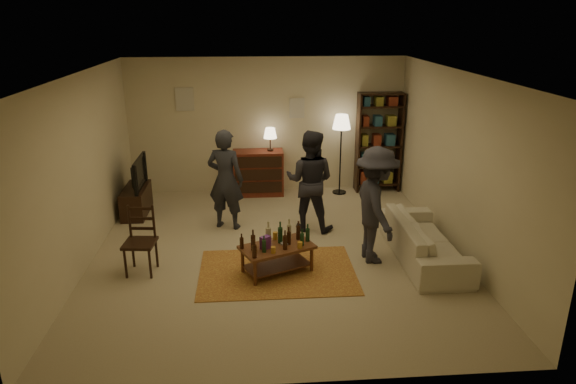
{
  "coord_description": "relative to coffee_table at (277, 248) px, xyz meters",
  "views": [
    {
      "loc": [
        -0.37,
        -7.17,
        3.48
      ],
      "look_at": [
        0.2,
        0.1,
        0.94
      ],
      "focal_mm": 32.0,
      "sensor_mm": 36.0,
      "label": 1
    }
  ],
  "objects": [
    {
      "name": "floor_lamp",
      "position": [
        1.47,
        3.31,
        0.99
      ],
      "size": [
        0.36,
        0.36,
        1.62
      ],
      "color": "black",
      "rests_on": "ground"
    },
    {
      "name": "coffee_table",
      "position": [
        0.0,
        0.0,
        0.0
      ],
      "size": [
        1.13,
        0.9,
        0.75
      ],
      "rotation": [
        0.0,
        0.0,
        0.41
      ],
      "color": "brown",
      "rests_on": "ground"
    },
    {
      "name": "dresser",
      "position": [
        -0.17,
        3.37,
        0.1
      ],
      "size": [
        1.0,
        0.5,
        1.36
      ],
      "color": "brown",
      "rests_on": "ground"
    },
    {
      "name": "room_shell",
      "position": [
        -0.63,
        3.64,
        1.43
      ],
      "size": [
        6.0,
        6.0,
        6.0
      ],
      "color": "beige",
      "rests_on": "ground"
    },
    {
      "name": "sofa",
      "position": [
        2.22,
        0.26,
        -0.07
      ],
      "size": [
        0.81,
        2.08,
        0.61
      ],
      "primitive_type": "imported",
      "rotation": [
        0.0,
        0.0,
        1.57
      ],
      "color": "beige",
      "rests_on": "ground"
    },
    {
      "name": "bookshelf",
      "position": [
        2.26,
        3.44,
        0.66
      ],
      "size": [
        0.9,
        0.34,
        2.02
      ],
      "color": "black",
      "rests_on": "ground"
    },
    {
      "name": "floor",
      "position": [
        0.02,
        0.66,
        -0.38
      ],
      "size": [
        6.0,
        6.0,
        0.0
      ],
      "primitive_type": "plane",
      "color": "#C6B793",
      "rests_on": "ground"
    },
    {
      "name": "rug",
      "position": [
        0.0,
        -0.0,
        -0.37
      ],
      "size": [
        2.2,
        1.5,
        0.01
      ],
      "primitive_type": "cube",
      "color": "brown",
      "rests_on": "ground"
    },
    {
      "name": "tv_stand",
      "position": [
        -2.43,
        2.46,
        0.01
      ],
      "size": [
        0.4,
        1.0,
        1.06
      ],
      "color": "black",
      "rests_on": "ground"
    },
    {
      "name": "person_right",
      "position": [
        0.64,
        1.53,
        0.47
      ],
      "size": [
        1.0,
        0.89,
        1.71
      ],
      "primitive_type": "imported",
      "rotation": [
        0.0,
        0.0,
        2.79
      ],
      "color": "#232229",
      "rests_on": "ground"
    },
    {
      "name": "person_by_sofa",
      "position": [
        1.45,
        0.29,
        0.48
      ],
      "size": [
        0.73,
        1.16,
        1.72
      ],
      "primitive_type": "imported",
      "rotation": [
        0.0,
        0.0,
        1.65
      ],
      "color": "#2B2A33",
      "rests_on": "ground"
    },
    {
      "name": "dining_chair",
      "position": [
        -1.9,
        0.2,
        0.13
      ],
      "size": [
        0.46,
        0.46,
        0.97
      ],
      "rotation": [
        0.0,
        0.0,
        -0.1
      ],
      "color": "black",
      "rests_on": "ground"
    },
    {
      "name": "person_left",
      "position": [
        -0.76,
        1.7,
        0.48
      ],
      "size": [
        0.72,
        0.59,
        1.71
      ],
      "primitive_type": "imported",
      "rotation": [
        0.0,
        0.0,
        2.81
      ],
      "color": "#25262D",
      "rests_on": "ground"
    }
  ]
}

